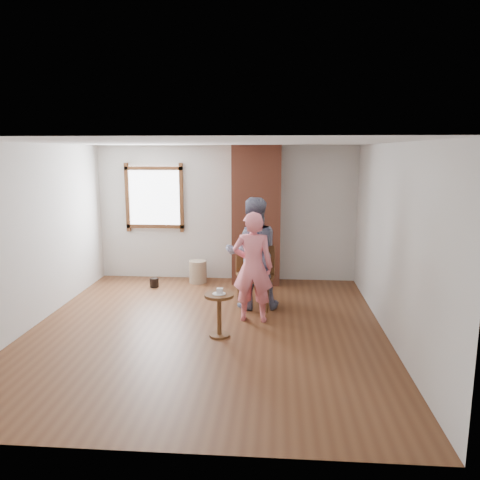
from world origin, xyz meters
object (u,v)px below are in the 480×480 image
at_px(dining_chair_right, 249,271).
at_px(side_table, 219,308).
at_px(dining_chair_left, 259,273).
at_px(person_pink, 253,267).
at_px(man, 253,253).
at_px(stoneware_crock, 198,272).

relative_size(dining_chair_right, side_table, 1.46).
distance_m(dining_chair_left, person_pink, 0.69).
distance_m(side_table, man, 1.40).
distance_m(stoneware_crock, side_table, 2.72).
bearing_deg(dining_chair_right, person_pink, -99.82).
bearing_deg(man, person_pink, 83.83).
relative_size(man, person_pink, 1.09).
height_order(side_table, person_pink, person_pink).
xyz_separation_m(stoneware_crock, dining_chair_left, (1.22, -1.34, 0.34)).
bearing_deg(stoneware_crock, side_table, -74.40).
bearing_deg(side_table, man, 72.77).
height_order(man, person_pink, man).
distance_m(side_table, person_pink, 0.88).
distance_m(stoneware_crock, person_pink, 2.36).
bearing_deg(side_table, dining_chair_right, 79.27).
xyz_separation_m(side_table, man, (0.39, 1.26, 0.49)).
xyz_separation_m(dining_chair_left, side_table, (-0.49, -1.28, -0.15)).
height_order(dining_chair_left, side_table, dining_chair_left).
height_order(side_table, man, man).
height_order(stoneware_crock, person_pink, person_pink).
height_order(stoneware_crock, side_table, side_table).
relative_size(dining_chair_right, person_pink, 0.53).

